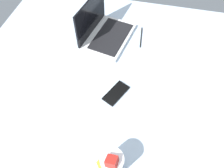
% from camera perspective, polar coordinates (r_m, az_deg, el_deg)
% --- Properties ---
extents(bed_mattress, '(1.80, 1.40, 0.18)m').
position_cam_1_polar(bed_mattress, '(1.10, -6.05, -8.94)').
color(bed_mattress, silver).
rests_on(bed_mattress, ground).
extents(laptop, '(0.37, 0.29, 0.23)m').
position_cam_1_polar(laptop, '(1.29, -2.16, 13.98)').
color(laptop, silver).
rests_on(laptop, bed_mattress).
extents(snack_cup, '(0.10, 0.10, 0.14)m').
position_cam_1_polar(snack_cup, '(0.86, -0.20, -20.45)').
color(snack_cup, silver).
rests_on(snack_cup, bed_mattress).
extents(cell_phone, '(0.16, 0.12, 0.01)m').
position_cam_1_polar(cell_phone, '(1.05, 1.08, -2.46)').
color(cell_phone, black).
rests_on(cell_phone, bed_mattress).
extents(charger_cable, '(0.17, 0.02, 0.01)m').
position_cam_1_polar(charger_cable, '(1.32, 7.79, 12.35)').
color(charger_cable, black).
rests_on(charger_cable, bed_mattress).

